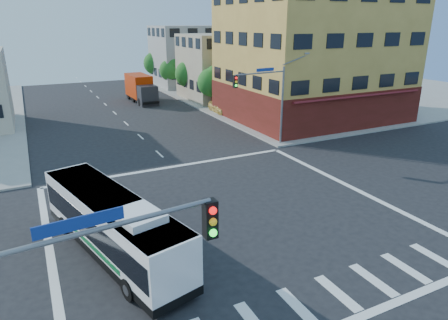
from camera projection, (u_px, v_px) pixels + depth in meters
name	position (u px, v px, depth m)	size (l,w,h in m)	color
ground	(229.00, 218.00, 22.91)	(120.00, 120.00, 0.00)	black
sidewalk_ne	(319.00, 88.00, 67.19)	(50.00, 50.00, 0.15)	gray
corner_building_ne	(312.00, 66.00, 45.00)	(18.10, 15.44, 14.00)	gold
building_east_near	(227.00, 67.00, 57.31)	(12.06, 10.06, 9.00)	tan
building_east_far	(190.00, 56.00, 68.98)	(12.06, 10.06, 10.00)	gray
signal_mast_ne	(267.00, 92.00, 34.07)	(7.91, 1.13, 8.07)	slate
signal_mast_sw	(77.00, 305.00, 8.47)	(7.91, 1.01, 8.07)	slate
street_tree_a	(212.00, 81.00, 50.35)	(3.60, 3.60, 5.53)	#372314
street_tree_b	(189.00, 72.00, 57.07)	(3.80, 3.80, 5.79)	#372314
street_tree_c	(171.00, 69.00, 63.93)	(3.40, 3.40, 5.29)	#372314
street_tree_d	(156.00, 62.00, 70.56)	(4.00, 4.00, 6.03)	#372314
transit_bus	(112.00, 224.00, 18.86)	(4.99, 11.26, 3.26)	black
box_truck	(141.00, 89.00, 55.34)	(2.63, 8.18, 3.65)	#26262B
parked_car	(220.00, 107.00, 48.93)	(1.80, 4.47, 1.52)	#E3BD54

